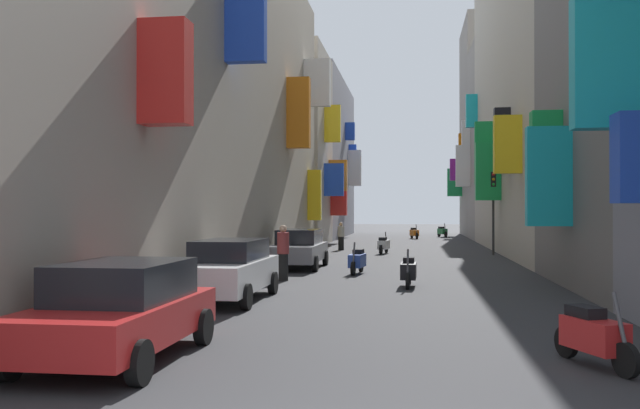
{
  "coord_description": "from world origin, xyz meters",
  "views": [
    {
      "loc": [
        0.68,
        -4.78,
        2.26
      ],
      "look_at": [
        -4.64,
        33.54,
        2.55
      ],
      "focal_mm": 37.86,
      "sensor_mm": 36.0,
      "label": 1
    }
  ],
  "objects_px": {
    "pedestrian_crossing": "(283,253)",
    "pedestrian_near_left": "(341,236)",
    "scooter_blue": "(357,261)",
    "scooter_orange": "(414,233)",
    "scooter_green": "(442,231)",
    "traffic_light_near_corner": "(493,198)",
    "parked_car_white": "(229,269)",
    "scooter_white": "(384,245)",
    "scooter_black": "(409,271)",
    "parked_car_red": "(120,309)",
    "parked_car_grey": "(299,248)",
    "scooter_red": "(593,335)"
  },
  "relations": [
    {
      "from": "parked_car_grey",
      "to": "parked_car_red",
      "type": "height_order",
      "value": "parked_car_grey"
    },
    {
      "from": "scooter_white",
      "to": "pedestrian_crossing",
      "type": "height_order",
      "value": "pedestrian_crossing"
    },
    {
      "from": "parked_car_red",
      "to": "scooter_white",
      "type": "height_order",
      "value": "parked_car_red"
    },
    {
      "from": "scooter_orange",
      "to": "parked_car_grey",
      "type": "bearing_deg",
      "value": -99.38
    },
    {
      "from": "scooter_blue",
      "to": "pedestrian_crossing",
      "type": "height_order",
      "value": "pedestrian_crossing"
    },
    {
      "from": "pedestrian_crossing",
      "to": "pedestrian_near_left",
      "type": "xyz_separation_m",
      "value": [
        0.1,
        16.32,
        -0.12
      ]
    },
    {
      "from": "scooter_red",
      "to": "pedestrian_near_left",
      "type": "bearing_deg",
      "value": 103.55
    },
    {
      "from": "pedestrian_crossing",
      "to": "pedestrian_near_left",
      "type": "relative_size",
      "value": 1.15
    },
    {
      "from": "parked_car_red",
      "to": "pedestrian_crossing",
      "type": "distance_m",
      "value": 11.4
    },
    {
      "from": "parked_car_white",
      "to": "traffic_light_near_corner",
      "type": "xyz_separation_m",
      "value": [
        8.49,
        18.06,
        2.03
      ]
    },
    {
      "from": "scooter_blue",
      "to": "parked_car_grey",
      "type": "bearing_deg",
      "value": 140.34
    },
    {
      "from": "parked_car_red",
      "to": "scooter_red",
      "type": "xyz_separation_m",
      "value": [
        6.94,
        0.5,
        -0.3
      ]
    },
    {
      "from": "scooter_black",
      "to": "pedestrian_near_left",
      "type": "height_order",
      "value": "pedestrian_near_left"
    },
    {
      "from": "pedestrian_crossing",
      "to": "pedestrian_near_left",
      "type": "height_order",
      "value": "pedestrian_crossing"
    },
    {
      "from": "scooter_white",
      "to": "scooter_red",
      "type": "xyz_separation_m",
      "value": [
        4.07,
        -24.46,
        -0.0
      ]
    },
    {
      "from": "parked_car_red",
      "to": "scooter_white",
      "type": "bearing_deg",
      "value": 83.45
    },
    {
      "from": "parked_car_grey",
      "to": "scooter_green",
      "type": "relative_size",
      "value": 2.47
    },
    {
      "from": "parked_car_grey",
      "to": "scooter_blue",
      "type": "xyz_separation_m",
      "value": [
        2.42,
        -2.01,
        -0.32
      ]
    },
    {
      "from": "parked_car_grey",
      "to": "parked_car_red",
      "type": "xyz_separation_m",
      "value": [
        0.0,
        -16.06,
        -0.01
      ]
    },
    {
      "from": "scooter_blue",
      "to": "pedestrian_near_left",
      "type": "height_order",
      "value": "pedestrian_near_left"
    },
    {
      "from": "scooter_blue",
      "to": "scooter_black",
      "type": "bearing_deg",
      "value": -64.12
    },
    {
      "from": "scooter_red",
      "to": "scooter_orange",
      "type": "relative_size",
      "value": 0.91
    },
    {
      "from": "parked_car_red",
      "to": "traffic_light_near_corner",
      "type": "height_order",
      "value": "traffic_light_near_corner"
    },
    {
      "from": "scooter_orange",
      "to": "pedestrian_crossing",
      "type": "relative_size",
      "value": 1.05
    },
    {
      "from": "scooter_white",
      "to": "scooter_orange",
      "type": "relative_size",
      "value": 0.97
    },
    {
      "from": "parked_car_white",
      "to": "scooter_black",
      "type": "height_order",
      "value": "parked_car_white"
    },
    {
      "from": "parked_car_white",
      "to": "scooter_blue",
      "type": "relative_size",
      "value": 2.34
    },
    {
      "from": "scooter_orange",
      "to": "scooter_green",
      "type": "xyz_separation_m",
      "value": [
        2.28,
        3.6,
        -0.0
      ]
    },
    {
      "from": "parked_car_red",
      "to": "traffic_light_near_corner",
      "type": "relative_size",
      "value": 0.97
    },
    {
      "from": "parked_car_red",
      "to": "scooter_red",
      "type": "bearing_deg",
      "value": 4.11
    },
    {
      "from": "scooter_red",
      "to": "scooter_black",
      "type": "bearing_deg",
      "value": 105.41
    },
    {
      "from": "parked_car_white",
      "to": "traffic_light_near_corner",
      "type": "relative_size",
      "value": 1.07
    },
    {
      "from": "parked_car_red",
      "to": "scooter_black",
      "type": "xyz_separation_m",
      "value": [
        4.24,
        10.31,
        -0.3
      ]
    },
    {
      "from": "scooter_blue",
      "to": "pedestrian_crossing",
      "type": "xyz_separation_m",
      "value": [
        -2.14,
        -2.66,
        0.42
      ]
    },
    {
      "from": "scooter_black",
      "to": "pedestrian_crossing",
      "type": "xyz_separation_m",
      "value": [
        -3.96,
        1.08,
        0.42
      ]
    },
    {
      "from": "parked_car_white",
      "to": "pedestrian_crossing",
      "type": "distance_m",
      "value": 4.76
    },
    {
      "from": "parked_car_grey",
      "to": "scooter_blue",
      "type": "relative_size",
      "value": 2.32
    },
    {
      "from": "scooter_orange",
      "to": "pedestrian_near_left",
      "type": "bearing_deg",
      "value": -104.89
    },
    {
      "from": "parked_car_white",
      "to": "traffic_light_near_corner",
      "type": "height_order",
      "value": "traffic_light_near_corner"
    },
    {
      "from": "pedestrian_near_left",
      "to": "scooter_green",
      "type": "bearing_deg",
      "value": 71.42
    },
    {
      "from": "scooter_white",
      "to": "scooter_red",
      "type": "bearing_deg",
      "value": -80.54
    },
    {
      "from": "scooter_white",
      "to": "scooter_black",
      "type": "xyz_separation_m",
      "value": [
        1.37,
        -14.65,
        0.0
      ]
    },
    {
      "from": "scooter_white",
      "to": "traffic_light_near_corner",
      "type": "distance_m",
      "value": 5.94
    },
    {
      "from": "pedestrian_crossing",
      "to": "pedestrian_near_left",
      "type": "bearing_deg",
      "value": 89.64
    },
    {
      "from": "pedestrian_crossing",
      "to": "traffic_light_near_corner",
      "type": "distance_m",
      "value": 15.68
    },
    {
      "from": "scooter_black",
      "to": "pedestrian_crossing",
      "type": "distance_m",
      "value": 4.12
    },
    {
      "from": "parked_car_grey",
      "to": "pedestrian_near_left",
      "type": "relative_size",
      "value": 2.85
    },
    {
      "from": "parked_car_red",
      "to": "scooter_orange",
      "type": "distance_m",
      "value": 43.21
    },
    {
      "from": "traffic_light_near_corner",
      "to": "scooter_black",
      "type": "bearing_deg",
      "value": -105.8
    },
    {
      "from": "pedestrian_crossing",
      "to": "scooter_blue",
      "type": "bearing_deg",
      "value": 51.2
    }
  ]
}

